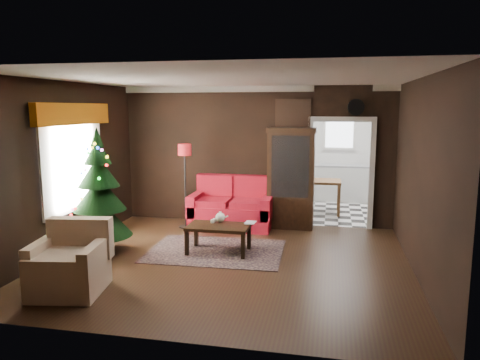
% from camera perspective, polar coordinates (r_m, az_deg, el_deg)
% --- Properties ---
extents(floor, '(5.50, 5.50, 0.00)m').
position_cam_1_polar(floor, '(7.20, -1.44, -10.19)').
color(floor, black).
rests_on(floor, ground).
extents(ceiling, '(5.50, 5.50, 0.00)m').
position_cam_1_polar(ceiling, '(6.81, -1.54, 12.64)').
color(ceiling, white).
rests_on(ceiling, ground).
extents(wall_back, '(5.50, 0.00, 5.50)m').
position_cam_1_polar(wall_back, '(9.31, 1.96, 3.04)').
color(wall_back, black).
rests_on(wall_back, ground).
extents(wall_front, '(5.50, 0.00, 5.50)m').
position_cam_1_polar(wall_front, '(4.51, -8.62, -3.53)').
color(wall_front, black).
rests_on(wall_front, ground).
extents(wall_left, '(0.00, 5.50, 5.50)m').
position_cam_1_polar(wall_left, '(7.95, -21.21, 1.40)').
color(wall_left, black).
rests_on(wall_left, ground).
extents(wall_right, '(0.00, 5.50, 5.50)m').
position_cam_1_polar(wall_right, '(6.81, 21.69, 0.19)').
color(wall_right, black).
rests_on(wall_right, ground).
extents(doorway, '(1.10, 0.10, 2.10)m').
position_cam_1_polar(doorway, '(9.23, 12.42, 0.59)').
color(doorway, silver).
rests_on(doorway, ground).
extents(left_window, '(0.05, 1.60, 1.40)m').
position_cam_1_polar(left_window, '(8.09, -20.23, 1.93)').
color(left_window, white).
rests_on(left_window, wall_left).
extents(valance, '(0.12, 2.10, 0.35)m').
position_cam_1_polar(valance, '(7.99, -20.06, 7.77)').
color(valance, '#A4520A').
rests_on(valance, wall_left).
extents(kitchen_floor, '(3.00, 3.00, 0.00)m').
position_cam_1_polar(kitchen_floor, '(10.89, 12.11, -3.74)').
color(kitchen_floor, white).
rests_on(kitchen_floor, ground).
extents(kitchen_window, '(0.70, 0.06, 0.70)m').
position_cam_1_polar(kitchen_window, '(12.10, 12.32, 5.65)').
color(kitchen_window, white).
rests_on(kitchen_window, ground).
extents(rug, '(2.25, 1.67, 0.01)m').
position_cam_1_polar(rug, '(7.71, -3.02, -8.86)').
color(rug, black).
rests_on(rug, ground).
extents(loveseat, '(1.70, 0.90, 1.00)m').
position_cam_1_polar(loveseat, '(9.08, -1.04, -2.85)').
color(loveseat, maroon).
rests_on(loveseat, ground).
extents(curio_cabinet, '(0.90, 0.45, 1.90)m').
position_cam_1_polar(curio_cabinet, '(9.04, 6.39, -0.06)').
color(curio_cabinet, black).
rests_on(curio_cabinet, ground).
extents(floor_lamp, '(0.37, 0.37, 1.68)m').
position_cam_1_polar(floor_lamp, '(9.09, -6.87, -0.79)').
color(floor_lamp, black).
rests_on(floor_lamp, ground).
extents(christmas_tree, '(1.23, 1.23, 1.91)m').
position_cam_1_polar(christmas_tree, '(7.69, -17.18, -1.27)').
color(christmas_tree, black).
rests_on(christmas_tree, ground).
extents(armchair, '(1.02, 1.02, 0.91)m').
position_cam_1_polar(armchair, '(6.32, -20.70, -9.17)').
color(armchair, '#A0825B').
rests_on(armchair, ground).
extents(coffee_table, '(1.01, 0.61, 0.45)m').
position_cam_1_polar(coffee_table, '(7.57, -2.69, -7.33)').
color(coffee_table, black).
rests_on(coffee_table, rug).
extents(teapot, '(0.24, 0.24, 0.18)m').
position_cam_1_polar(teapot, '(7.68, -2.49, -4.66)').
color(teapot, white).
rests_on(teapot, coffee_table).
extents(cup_a, '(0.07, 0.07, 0.06)m').
position_cam_1_polar(cup_a, '(7.74, -3.19, -5.03)').
color(cup_a, silver).
rests_on(cup_a, coffee_table).
extents(cup_b, '(0.08, 0.08, 0.05)m').
position_cam_1_polar(cup_b, '(7.67, -3.46, -5.17)').
color(cup_b, silver).
rests_on(cup_b, coffee_table).
extents(book, '(0.17, 0.03, 0.23)m').
position_cam_1_polar(book, '(7.63, 0.67, -4.53)').
color(book, gray).
rests_on(book, coffee_table).
extents(wall_clock, '(0.32, 0.32, 0.06)m').
position_cam_1_polar(wall_clock, '(9.09, 14.30, 8.82)').
color(wall_clock, silver).
rests_on(wall_clock, wall_back).
extents(painting, '(0.62, 0.05, 0.52)m').
position_cam_1_polar(painting, '(9.12, 6.64, 8.22)').
color(painting, '#AC6A39').
rests_on(painting, wall_back).
extents(kitchen_counter, '(1.80, 0.60, 0.90)m').
position_cam_1_polar(kitchen_counter, '(11.98, 12.13, -0.39)').
color(kitchen_counter, silver).
rests_on(kitchen_counter, ground).
extents(kitchen_table, '(0.70, 0.70, 0.75)m').
position_cam_1_polar(kitchen_table, '(10.52, 10.56, -2.05)').
color(kitchen_table, '#522D16').
rests_on(kitchen_table, ground).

